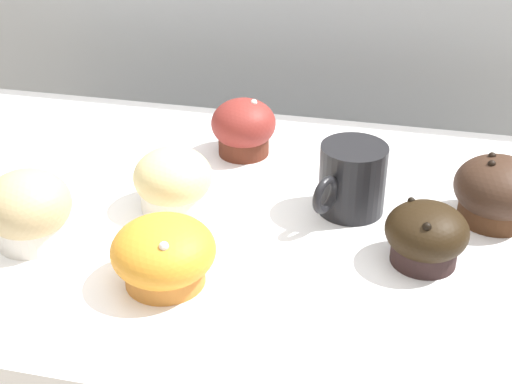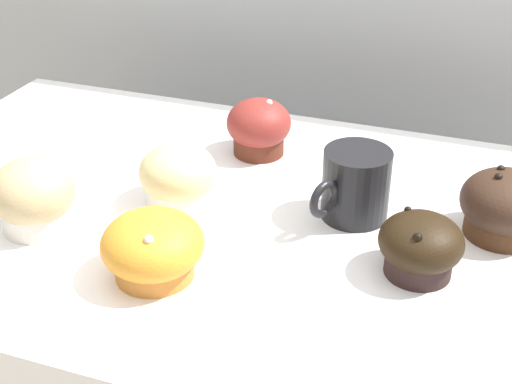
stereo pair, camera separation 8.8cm
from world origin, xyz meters
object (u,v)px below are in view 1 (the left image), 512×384
at_px(muffin_back_left, 426,235).
at_px(muffin_back_right, 173,181).
at_px(muffin_back_center, 164,254).
at_px(coffee_cup, 352,178).
at_px(muffin_front_left, 497,192).
at_px(muffin_front_center, 29,210).
at_px(muffin_front_right, 243,128).

relative_size(muffin_back_left, muffin_back_right, 0.94).
relative_size(muffin_back_center, coffee_cup, 0.94).
xyz_separation_m(muffin_front_left, muffin_back_center, (-0.36, -0.22, -0.00)).
bearing_deg(muffin_back_center, muffin_back_right, 104.79).
bearing_deg(coffee_cup, muffin_back_left, -44.65).
distance_m(muffin_back_right, coffee_cup, 0.23).
xyz_separation_m(muffin_front_center, muffin_front_left, (0.55, 0.18, -0.00)).
xyz_separation_m(muffin_back_left, coffee_cup, (-0.10, 0.09, 0.01)).
bearing_deg(muffin_back_left, muffin_front_right, 140.36).
bearing_deg(muffin_back_left, coffee_cup, 135.35).
bearing_deg(muffin_front_left, muffin_front_right, 162.89).
height_order(muffin_back_left, coffee_cup, coffee_cup).
bearing_deg(coffee_cup, muffin_back_right, -169.66).
bearing_deg(muffin_front_center, coffee_cup, 23.12).
bearing_deg(muffin_front_center, muffin_back_left, 7.57).
distance_m(muffin_front_center, muffin_back_center, 0.19).
height_order(muffin_back_left, muffin_front_right, muffin_front_right).
height_order(muffin_front_right, coffee_cup, coffee_cup).
height_order(muffin_back_right, muffin_front_left, muffin_front_left).
height_order(muffin_front_center, coffee_cup, same).
relative_size(muffin_back_right, muffin_back_center, 0.88).
height_order(muffin_back_right, muffin_back_center, muffin_back_right).
bearing_deg(muffin_front_center, muffin_front_right, 55.73).
height_order(muffin_front_right, muffin_back_center, muffin_front_right).
bearing_deg(coffee_cup, muffin_back_center, -132.84).
height_order(muffin_front_center, muffin_front_right, muffin_front_center).
distance_m(muffin_front_right, muffin_back_center, 0.33).
height_order(muffin_back_right, coffee_cup, coffee_cup).
xyz_separation_m(muffin_back_left, muffin_back_center, (-0.28, -0.10, 0.00)).
bearing_deg(muffin_front_right, muffin_front_center, -124.27).
bearing_deg(muffin_back_right, muffin_back_center, -75.21).
bearing_deg(muffin_back_center, muffin_front_right, 88.11).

